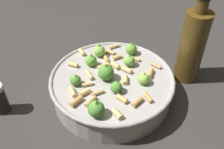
# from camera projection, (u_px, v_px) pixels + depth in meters

# --- Properties ---
(ground_plane) EXTENTS (2.40, 2.40, 0.00)m
(ground_plane) POSITION_uv_depth(u_px,v_px,m) (112.00, 96.00, 0.66)
(ground_plane) COLOR #2D2B28
(cooking_pan) EXTENTS (0.31, 0.31, 0.11)m
(cooking_pan) POSITION_uv_depth(u_px,v_px,m) (112.00, 85.00, 0.63)
(cooking_pan) COLOR #9E9993
(cooking_pan) RESTS_ON ground
(olive_oil_bottle) EXTENTS (0.07, 0.07, 0.25)m
(olive_oil_bottle) POSITION_uv_depth(u_px,v_px,m) (192.00, 45.00, 0.65)
(olive_oil_bottle) COLOR #4C3814
(olive_oil_bottle) RESTS_ON ground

